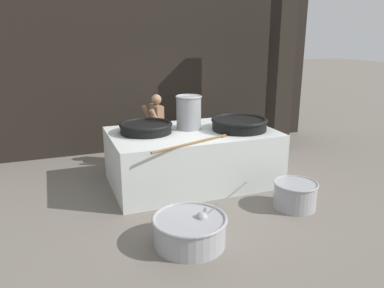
# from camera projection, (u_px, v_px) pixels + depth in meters

# --- Properties ---
(ground_plane) EXTENTS (60.00, 60.00, 0.00)m
(ground_plane) POSITION_uv_depth(u_px,v_px,m) (192.00, 181.00, 7.14)
(ground_plane) COLOR slate
(back_wall) EXTENTS (8.40, 0.24, 3.65)m
(back_wall) POSITION_uv_depth(u_px,v_px,m) (154.00, 73.00, 8.94)
(back_wall) COLOR black
(back_wall) RESTS_ON ground_plane
(support_pillar) EXTENTS (0.43, 0.43, 3.65)m
(support_pillar) POSITION_uv_depth(u_px,v_px,m) (280.00, 74.00, 8.62)
(support_pillar) COLOR black
(support_pillar) RESTS_ON ground_plane
(hearth_platform) EXTENTS (2.98, 1.84, 1.00)m
(hearth_platform) POSITION_uv_depth(u_px,v_px,m) (192.00, 157.00, 7.00)
(hearth_platform) COLOR silver
(hearth_platform) RESTS_ON ground_plane
(giant_wok_near) EXTENTS (0.95, 0.95, 0.19)m
(giant_wok_near) POSITION_uv_depth(u_px,v_px,m) (146.00, 127.00, 6.72)
(giant_wok_near) COLOR black
(giant_wok_near) RESTS_ON hearth_platform
(giant_wok_far) EXTENTS (1.04, 1.04, 0.22)m
(giant_wok_far) POSITION_uv_depth(u_px,v_px,m) (239.00, 123.00, 6.92)
(giant_wok_far) COLOR black
(giant_wok_far) RESTS_ON hearth_platform
(stock_pot) EXTENTS (0.49, 0.49, 0.62)m
(stock_pot) POSITION_uv_depth(u_px,v_px,m) (189.00, 112.00, 6.94)
(stock_pot) COLOR gray
(stock_pot) RESTS_ON hearth_platform
(stirring_paddle) EXTENTS (1.51, 0.61, 0.04)m
(stirring_paddle) POSITION_uv_depth(u_px,v_px,m) (194.00, 143.00, 6.05)
(stirring_paddle) COLOR brown
(stirring_paddle) RESTS_ON hearth_platform
(cook) EXTENTS (0.38, 0.57, 1.52)m
(cook) POSITION_uv_depth(u_px,v_px,m) (157.00, 127.00, 7.85)
(cook) COLOR #8C6647
(cook) RESTS_ON ground_plane
(prep_bowl_vegetables) EXTENTS (1.30, 1.01, 0.81)m
(prep_bowl_vegetables) POSITION_uv_depth(u_px,v_px,m) (190.00, 229.00, 4.96)
(prep_bowl_vegetables) COLOR #9E9EA3
(prep_bowl_vegetables) RESTS_ON ground_plane
(prep_bowl_meat) EXTENTS (0.71, 0.71, 0.43)m
(prep_bowl_meat) POSITION_uv_depth(u_px,v_px,m) (295.00, 194.00, 6.01)
(prep_bowl_meat) COLOR #9E9EA3
(prep_bowl_meat) RESTS_ON ground_plane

